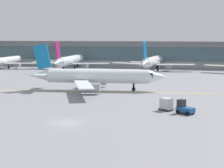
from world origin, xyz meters
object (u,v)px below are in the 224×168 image
gate_airplane_0 (6,61)px  taxiing_regional_jet (97,76)px  cargo_dolly_lead (166,104)px  gate_airplane_2 (153,61)px  baggage_tug (184,108)px  gate_airplane_1 (70,61)px

gate_airplane_0 → taxiing_regional_jet: (45.29, -42.42, 0.35)m
cargo_dolly_lead → gate_airplane_2: bearing=131.1°
baggage_tug → cargo_dolly_lead: baggage_tug is taller
gate_airplane_1 → cargo_dolly_lead: 71.94m
gate_airplane_0 → baggage_tug: gate_airplane_0 is taller
baggage_tug → taxiing_regional_jet: bearing=167.3°
gate_airplane_1 → cargo_dolly_lead: (37.51, -61.35, -1.98)m
taxiing_regional_jet → cargo_dolly_lead: size_ratio=11.41×
gate_airplane_1 → gate_airplane_2: 28.41m
baggage_tug → cargo_dolly_lead: (-2.81, 1.81, 0.16)m
gate_airplane_0 → cargo_dolly_lead: (61.36, -59.83, -1.58)m
gate_airplane_0 → gate_airplane_2: (52.15, 4.02, 0.39)m
gate_airplane_0 → gate_airplane_2: 52.31m
gate_airplane_2 → gate_airplane_0: bearing=99.8°
gate_airplane_0 → gate_airplane_1: size_ratio=0.87×
gate_airplane_2 → cargo_dolly_lead: 64.55m
gate_airplane_2 → baggage_tug: (12.02, -65.67, -2.14)m
gate_airplane_2 → taxiing_regional_jet: 46.95m
baggage_tug → cargo_dolly_lead: bearing=180.0°
gate_airplane_0 → gate_airplane_1: bearing=-86.4°
gate_airplane_1 → gate_airplane_2: bearing=-85.8°
gate_airplane_2 → taxiing_regional_jet: gate_airplane_2 is taller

